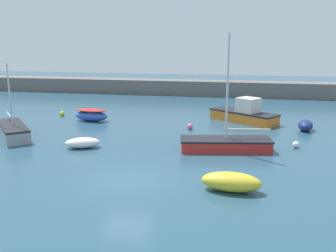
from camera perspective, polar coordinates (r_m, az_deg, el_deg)
The scene contains 12 objects.
ground_plane at distance 18.60m, azimuth -6.30°, elevation -8.48°, with size 120.00×120.00×0.20m, color #284C60.
harbor_breakwater at distance 47.42m, azimuth 4.86°, elevation 5.83°, with size 62.92×2.83×1.80m, color #66605B.
fishing_dinghy_green at distance 30.21m, azimuth 20.21°, elevation 0.12°, with size 1.31×2.05×0.80m.
sailboat_tall_mast at distance 23.47m, azimuth 8.77°, elevation -2.63°, with size 5.81×2.73×7.11m.
sailboat_twin_hulled at distance 28.44m, azimuth -22.55°, elevation -0.65°, with size 4.53×4.82×5.17m.
rowboat_with_red_cover at distance 32.40m, azimuth -11.62°, elevation 1.68°, with size 3.16×1.72×1.03m.
motorboat_grey_hull at distance 31.94m, azimuth 11.60°, elevation 1.83°, with size 5.88×4.99×2.07m.
dinghy_near_pier at distance 24.36m, azimuth -12.89°, elevation -2.50°, with size 2.41×1.79×0.66m.
rowboat_blue_near at distance 17.28m, azimuth 9.62°, elevation -8.38°, with size 2.78×1.35×0.87m.
mooring_buoy_yellow at distance 35.24m, azimuth -15.84°, elevation 1.83°, with size 0.42×0.42×0.42m, color yellow.
mooring_buoy_pink at distance 28.76m, azimuth 3.38°, elevation -0.08°, with size 0.45×0.45×0.45m, color #EA668C.
mooring_buoy_white at distance 25.10m, azimuth 18.92°, elevation -2.70°, with size 0.43×0.43×0.43m, color white.
Camera 1 is at (5.40, -16.48, 6.63)m, focal length 40.00 mm.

